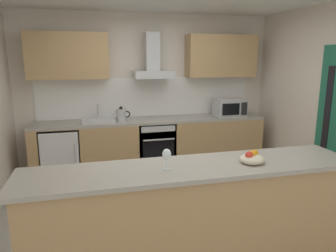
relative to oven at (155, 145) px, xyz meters
name	(u,v)px	position (x,y,z in m)	size (l,w,h in m)	color
ground	(179,219)	(-0.04, -1.63, -0.47)	(5.27, 4.96, 0.02)	gray
wall_back	(147,92)	(-0.04, 0.41, 0.84)	(5.27, 0.12, 2.60)	silver
backsplash_tile	(148,97)	(-0.04, 0.33, 0.77)	(3.63, 0.02, 0.66)	white
counter_back	(152,146)	(-0.04, 0.03, -0.01)	(3.76, 0.60, 0.90)	tan
counter_island	(193,215)	(-0.16, -2.45, 0.03)	(3.01, 0.64, 0.96)	tan
upper_cabinets	(149,56)	(-0.04, 0.18, 1.45)	(3.71, 0.32, 0.70)	tan
oven	(155,145)	(0.00, 0.00, 0.00)	(0.60, 0.62, 0.80)	slate
refrigerator	(61,154)	(-1.48, 0.00, -0.03)	(0.58, 0.60, 0.85)	white
microwave	(229,107)	(1.31, -0.03, 0.59)	(0.50, 0.38, 0.30)	#B7BABC
sink	(99,120)	(-0.89, 0.01, 0.47)	(0.50, 0.40, 0.26)	silver
kettle	(121,115)	(-0.54, -0.03, 0.55)	(0.29, 0.15, 0.24)	#B7BABC
range_hood	(152,64)	(0.00, 0.13, 1.33)	(0.62, 0.45, 0.72)	#B7BABC
wine_glass	(167,155)	(-0.41, -2.46, 0.62)	(0.08, 0.08, 0.18)	silver
fruit_bowl	(252,158)	(0.37, -2.50, 0.54)	(0.22, 0.22, 0.13)	beige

